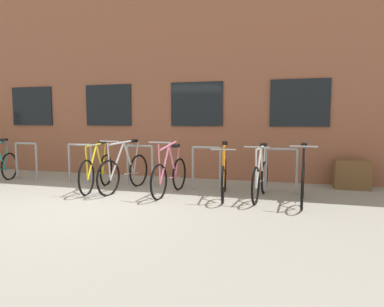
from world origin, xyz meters
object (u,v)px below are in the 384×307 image
(bicycle_pink, at_px, (170,175))
(planter_box, at_px, (352,175))
(bicycle_black, at_px, (303,181))
(bicycle_white, at_px, (260,178))
(bicycle_orange, at_px, (224,177))
(bicycle_yellow, at_px, (97,171))
(bicycle_silver, at_px, (125,171))

(bicycle_pink, height_order, planter_box, bicycle_pink)
(bicycle_pink, relative_size, planter_box, 2.36)
(bicycle_pink, bearing_deg, bicycle_black, 0.20)
(bicycle_white, relative_size, bicycle_black, 0.98)
(bicycle_white, bearing_deg, planter_box, 38.65)
(planter_box, bearing_deg, bicycle_white, -141.35)
(bicycle_pink, height_order, bicycle_orange, bicycle_pink)
(bicycle_orange, bearing_deg, bicycle_pink, -173.97)
(bicycle_white, relative_size, bicycle_pink, 0.99)
(bicycle_pink, xyz_separation_m, bicycle_orange, (1.05, 0.11, -0.00))
(bicycle_yellow, relative_size, bicycle_white, 1.05)
(bicycle_silver, xyz_separation_m, bicycle_pink, (1.02, -0.09, -0.02))
(bicycle_yellow, height_order, bicycle_pink, bicycle_pink)
(bicycle_orange, bearing_deg, bicycle_white, 1.30)
(bicycle_black, bearing_deg, bicycle_orange, 175.88)
(bicycle_silver, xyz_separation_m, bicycle_white, (2.75, 0.04, -0.02))
(bicycle_silver, relative_size, bicycle_white, 1.08)
(bicycle_silver, bearing_deg, bicycle_black, -1.34)
(bicycle_yellow, bearing_deg, bicycle_orange, 2.46)
(bicycle_white, distance_m, bicycle_pink, 1.74)
(bicycle_silver, height_order, bicycle_yellow, bicycle_silver)
(planter_box, bearing_deg, bicycle_silver, -162.12)
(bicycle_yellow, bearing_deg, bicycle_silver, 9.07)
(bicycle_white, bearing_deg, bicycle_yellow, -177.78)
(bicycle_silver, relative_size, bicycle_yellow, 1.03)
(bicycle_pink, distance_m, planter_box, 3.85)
(bicycle_yellow, height_order, bicycle_white, same)
(bicycle_yellow, bearing_deg, bicycle_pink, 0.11)
(bicycle_pink, relative_size, bicycle_orange, 0.98)
(bicycle_black, height_order, bicycle_orange, bicycle_black)
(planter_box, bearing_deg, bicycle_black, -123.94)
(bicycle_pink, bearing_deg, bicycle_white, 4.18)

